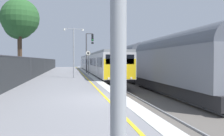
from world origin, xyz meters
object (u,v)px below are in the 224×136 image
Objects in this scene: platform_lamp_mid at (74,48)px; background_tree_centre at (20,25)px; freight_train_adjacent_track at (116,61)px; speed_limit_sign at (88,59)px; signal_gantry at (88,48)px; commuter_train_at_platform at (95,63)px; background_tree_left at (20,19)px.

platform_lamp_mid is 0.60× the size of background_tree_centre.
speed_limit_sign is (-5.85, -11.94, 0.25)m from freight_train_adjacent_track.
platform_lamp_mid is at bearing -109.72° from speed_limit_sign.
commuter_train_at_platform is at bearing 73.12° from signal_gantry.
platform_lamp_mid is (-7.68, -17.06, 1.36)m from freight_train_adjacent_track.
platform_lamp_mid is 0.60× the size of background_tree_left.
platform_lamp_mid is at bearing -104.23° from commuter_train_at_platform.
platform_lamp_mid is 7.18m from background_tree_left.
signal_gantry is 9.38m from background_tree_centre.
freight_train_adjacent_track is at bearing 46.39° from background_tree_left.
freight_train_adjacent_track is 13.30m from speed_limit_sign.
background_tree_centre is at bearing -170.46° from signal_gantry.
signal_gantry is 1.90× the size of speed_limit_sign.
signal_gantry is 0.68× the size of background_tree_centre.
commuter_train_at_platform is 15.55m from background_tree_left.
signal_gantry reaches higher than commuter_train_at_platform.
freight_train_adjacent_track is 11.21× the size of signal_gantry.
background_tree_centre reaches higher than speed_limit_sign.
speed_limit_sign is 0.35× the size of background_tree_left.
platform_lamp_mid is (-2.19, -9.59, -0.47)m from signal_gantry.
background_tree_left is (-7.48, -2.05, 4.32)m from speed_limit_sign.
freight_train_adjacent_track is (4.00, 2.55, 0.34)m from commuter_train_at_platform.
freight_train_adjacent_track is 7.48× the size of background_tree_left.
background_tree_left is at bearing 151.43° from platform_lamp_mid.
freight_train_adjacent_track is 9.46m from signal_gantry.
background_tree_left is at bearing -140.23° from signal_gantry.
background_tree_centre reaches higher than signal_gantry.
background_tree_left is at bearing -129.19° from commuter_train_at_platform.
background_tree_centre is (-14.34, -8.96, 4.59)m from freight_train_adjacent_track.
commuter_train_at_platform is 5.58m from signal_gantry.
freight_train_adjacent_track is 19.85m from background_tree_left.
freight_train_adjacent_track is 18.76m from platform_lamp_mid.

